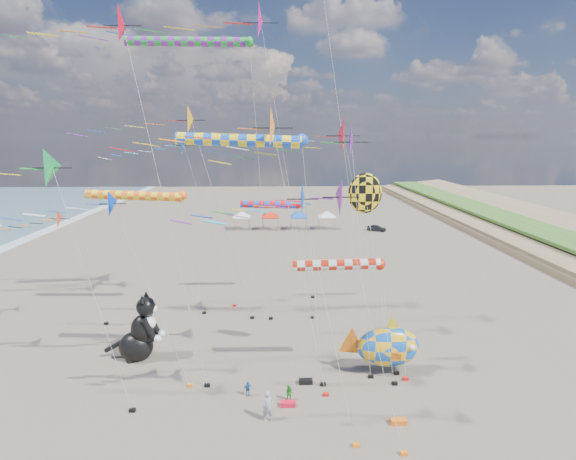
% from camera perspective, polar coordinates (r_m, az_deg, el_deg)
% --- Properties ---
extents(delta_kite_0, '(17.54, 3.15, 26.56)m').
position_cam_1_polar(delta_kite_0, '(38.91, -4.40, 24.61)').
color(delta_kite_0, '#D11085').
rests_on(delta_kite_0, ground).
extents(delta_kite_1, '(12.29, 2.45, 17.86)m').
position_cam_1_polar(delta_kite_1, '(25.59, -4.90, 12.35)').
color(delta_kite_1, orange).
rests_on(delta_kite_1, ground).
extents(delta_kite_2, '(13.92, 2.38, 23.64)m').
position_cam_1_polar(delta_kite_2, '(29.21, -23.18, 22.85)').
color(delta_kite_2, red).
rests_on(delta_kite_2, ground).
extents(delta_kite_3, '(13.05, 2.70, 17.58)m').
position_cam_1_polar(delta_kite_3, '(33.21, 6.28, 11.54)').
color(delta_kite_3, red).
rests_on(delta_kite_3, ground).
extents(delta_kite_4, '(13.28, 2.60, 18.78)m').
position_cam_1_polar(delta_kite_4, '(38.60, -11.86, 13.21)').
color(delta_kite_4, orange).
rests_on(delta_kite_4, ground).
extents(delta_kite_6, '(8.21, 1.77, 10.54)m').
position_cam_1_polar(delta_kite_6, '(41.86, -27.44, 1.11)').
color(delta_kite_6, '#DA4519').
rests_on(delta_kite_6, ground).
extents(delta_kite_7, '(9.52, 2.00, 14.28)m').
position_cam_1_polar(delta_kite_7, '(20.46, 5.46, 2.96)').
color(delta_kite_7, '#791589').
rests_on(delta_kite_7, ground).
extents(delta_kite_8, '(9.02, 1.76, 14.01)m').
position_cam_1_polar(delta_kite_8, '(21.03, -0.71, 2.64)').
color(delta_kite_8, blue).
rests_on(delta_kite_8, ground).
extents(delta_kite_9, '(11.39, 1.81, 13.03)m').
position_cam_1_polar(delta_kite_9, '(29.31, -23.52, 2.25)').
color(delta_kite_9, '#063DD4').
rests_on(delta_kite_9, ground).
extents(delta_kite_10, '(11.69, 2.09, 16.45)m').
position_cam_1_polar(delta_kite_10, '(42.12, -14.83, 10.04)').
color(delta_kite_10, '#0B65BC').
rests_on(delta_kite_10, ground).
extents(delta_kite_11, '(10.02, 2.33, 15.67)m').
position_cam_1_polar(delta_kite_11, '(27.20, -28.61, 6.49)').
color(delta_kite_11, '#129540').
rests_on(delta_kite_11, ground).
extents(delta_kite_12, '(10.19, 2.35, 17.02)m').
position_cam_1_polar(delta_kite_12, '(27.85, 5.53, 10.65)').
color(delta_kite_12, '#5F1C9B').
rests_on(delta_kite_12, ground).
extents(windsock_0, '(9.05, 0.77, 16.26)m').
position_cam_1_polar(windsock_0, '(26.78, -5.38, 11.11)').
color(windsock_0, blue).
rests_on(windsock_0, ground).
extents(windsock_1, '(7.32, 0.72, 9.97)m').
position_cam_1_polar(windsock_1, '(43.62, -1.86, 3.16)').
color(windsock_1, red).
rests_on(windsock_1, ground).
extents(windsock_2, '(9.95, 0.84, 11.46)m').
position_cam_1_polar(windsock_2, '(41.33, -18.33, 4.12)').
color(windsock_2, '#FF5E15').
rests_on(windsock_2, ground).
extents(windsock_3, '(7.39, 0.76, 8.28)m').
position_cam_1_polar(windsock_3, '(29.54, 6.89, -4.47)').
color(windsock_3, red).
rests_on(windsock_3, ground).
extents(windsock_4, '(11.36, 0.79, 23.80)m').
position_cam_1_polar(windsock_4, '(39.00, -11.91, 22.23)').
color(windsock_4, green).
rests_on(windsock_4, ground).
extents(angelfish_kite, '(3.74, 3.02, 13.81)m').
position_cam_1_polar(angelfish_kite, '(29.47, 9.38, 4.43)').
color(angelfish_kite, yellow).
rests_on(angelfish_kite, ground).
extents(cat_inflatable, '(3.89, 2.12, 5.10)m').
position_cam_1_polar(cat_inflatable, '(35.16, -18.44, -11.49)').
color(cat_inflatable, black).
rests_on(cat_inflatable, ground).
extents(fish_inflatable, '(5.82, 2.50, 4.17)m').
position_cam_1_polar(fish_inflatable, '(32.50, 12.52, -14.25)').
color(fish_inflatable, blue).
rests_on(fish_inflatable, ground).
extents(person_adult, '(0.74, 0.55, 1.83)m').
position_cam_1_polar(person_adult, '(27.67, -2.55, -21.46)').
color(person_adult, '#9798A0').
rests_on(person_adult, ground).
extents(child_green, '(0.63, 0.58, 1.04)m').
position_cam_1_polar(child_green, '(29.55, 0.14, -19.99)').
color(child_green, '#288B24').
rests_on(child_green, ground).
extents(child_blue, '(0.63, 0.46, 1.00)m').
position_cam_1_polar(child_blue, '(30.12, -5.15, -19.42)').
color(child_blue, '#2558A3').
rests_on(child_blue, ground).
extents(kite_bag_0, '(0.90, 0.44, 0.30)m').
position_cam_1_polar(kite_bag_0, '(28.53, 13.85, -22.54)').
color(kite_bag_0, orange).
rests_on(kite_bag_0, ground).
extents(kite_bag_1, '(0.90, 0.44, 0.30)m').
position_cam_1_polar(kite_bag_1, '(29.26, -0.01, -21.20)').
color(kite_bag_1, red).
rests_on(kite_bag_1, ground).
extents(kite_bag_2, '(0.90, 0.44, 0.30)m').
position_cam_1_polar(kite_bag_2, '(31.46, 2.27, -18.65)').
color(kite_bag_2, black).
rests_on(kite_bag_2, ground).
extents(kite_bag_3, '(0.90, 0.44, 0.30)m').
position_cam_1_polar(kite_bag_3, '(36.43, 11.62, -14.41)').
color(kite_bag_3, '#1528D5').
rests_on(kite_bag_3, ground).
extents(tent_row, '(19.20, 4.20, 3.80)m').
position_cam_1_polar(tent_row, '(78.76, -0.46, 2.32)').
color(tent_row, white).
rests_on(tent_row, ground).
extents(parked_car, '(3.53, 2.49, 1.12)m').
position_cam_1_polar(parked_car, '(79.27, 11.18, 0.26)').
color(parked_car, '#26262D').
rests_on(parked_car, ground).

